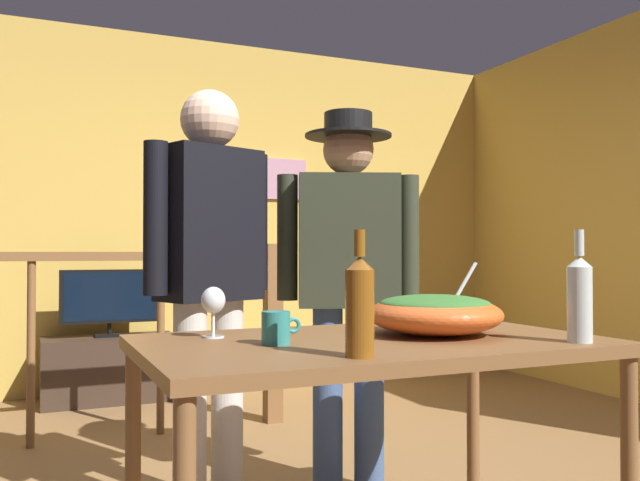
% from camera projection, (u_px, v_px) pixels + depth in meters
% --- Properties ---
extents(back_wall, '(5.53, 0.10, 2.72)m').
position_uv_depth(back_wall, '(188.00, 212.00, 5.29)').
color(back_wall, gold).
rests_on(back_wall, ground_plane).
extents(framed_picture, '(0.47, 0.03, 0.34)m').
position_uv_depth(framed_picture, '(279.00, 179.00, 5.54)').
color(framed_picture, '#BB879E').
extents(stair_railing, '(2.84, 0.10, 1.10)m').
position_uv_depth(stair_railing, '(126.00, 316.00, 3.78)').
color(stair_railing, brown).
rests_on(stair_railing, ground_plane).
extents(tv_console, '(0.90, 0.40, 0.45)m').
position_uv_depth(tv_console, '(109.00, 369.00, 4.70)').
color(tv_console, '#38281E').
rests_on(tv_console, ground_plane).
extents(flat_screen_tv, '(0.67, 0.12, 0.47)m').
position_uv_depth(flat_screen_tv, '(110.00, 297.00, 4.68)').
color(flat_screen_tv, black).
rests_on(flat_screen_tv, tv_console).
extents(serving_table, '(1.40, 0.84, 0.78)m').
position_uv_depth(serving_table, '(371.00, 362.00, 2.06)').
color(serving_table, brown).
rests_on(serving_table, ground_plane).
extents(salad_bowl, '(0.44, 0.44, 0.23)m').
position_uv_depth(salad_bowl, '(435.00, 312.00, 2.16)').
color(salad_bowl, '#DB5B23').
rests_on(salad_bowl, serving_table).
extents(wine_glass, '(0.08, 0.08, 0.16)m').
position_uv_depth(wine_glass, '(213.00, 302.00, 2.09)').
color(wine_glass, silver).
rests_on(wine_glass, serving_table).
extents(wine_bottle_amber, '(0.07, 0.07, 0.32)m').
position_uv_depth(wine_bottle_amber, '(360.00, 304.00, 1.70)').
color(wine_bottle_amber, brown).
rests_on(wine_bottle_amber, serving_table).
extents(wine_bottle_clear, '(0.07, 0.07, 0.33)m').
position_uv_depth(wine_bottle_clear, '(580.00, 297.00, 1.98)').
color(wine_bottle_clear, silver).
rests_on(wine_bottle_clear, serving_table).
extents(mug_teal, '(0.12, 0.08, 0.10)m').
position_uv_depth(mug_teal, '(277.00, 328.00, 1.94)').
color(mug_teal, teal).
rests_on(mug_teal, serving_table).
extents(person_standing_left, '(0.55, 0.35, 1.69)m').
position_uv_depth(person_standing_left, '(209.00, 262.00, 2.67)').
color(person_standing_left, beige).
rests_on(person_standing_left, ground_plane).
extents(person_standing_right, '(0.58, 0.38, 1.65)m').
position_uv_depth(person_standing_right, '(348.00, 265.00, 2.91)').
color(person_standing_right, '#3D5684').
rests_on(person_standing_right, ground_plane).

